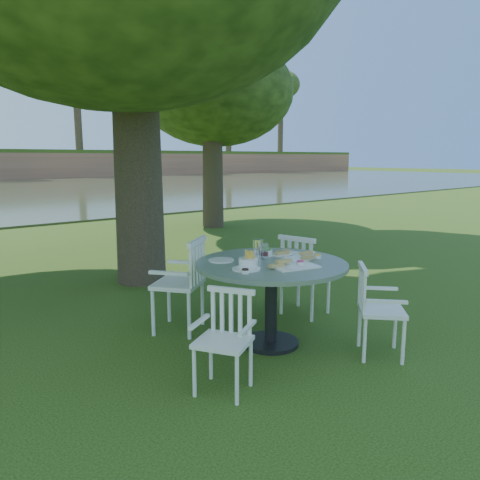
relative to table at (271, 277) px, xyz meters
name	(u,v)px	position (x,y,z in m)	size (l,w,h in m)	color
ground	(250,311)	(0.52, 0.90, -0.69)	(140.00, 140.00, 0.00)	#1E3A0C
table	(271,277)	(0.00, 0.00, 0.00)	(1.47, 1.47, 0.84)	black
chair_ne	(301,269)	(0.86, 0.41, -0.13)	(0.54, 0.56, 0.95)	white
chair_nw	(187,278)	(-0.43, 0.84, -0.10)	(0.69, 0.68, 1.00)	white
chair_sw	(227,331)	(-0.87, -0.41, -0.22)	(0.53, 0.54, 0.80)	white
chair_se	(373,303)	(0.56, -0.78, -0.19)	(0.59, 0.59, 0.86)	white
tableware	(266,258)	(-0.01, 0.06, 0.19)	(1.10, 0.96, 0.20)	white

